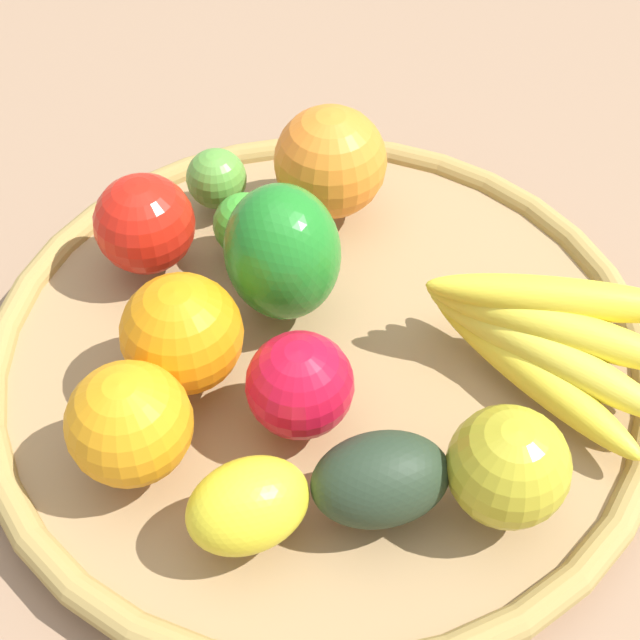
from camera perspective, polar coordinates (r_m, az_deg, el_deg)
The scene contains 14 objects.
ground_plane at distance 0.63m, azimuth 0.00°, elevation -3.19°, with size 2.40×2.40×0.00m, color #8F6E53.
basket at distance 0.61m, azimuth 0.00°, elevation -2.23°, with size 0.46×0.46×0.03m.
lime_1 at distance 0.65m, azimuth -4.74°, elevation 6.01°, with size 0.05×0.05×0.05m, color green.
avocado at distance 0.51m, azimuth 3.85°, elevation -10.01°, with size 0.08×0.05×0.05m, color #253523.
orange_2 at distance 0.56m, azimuth -8.72°, elevation -0.88°, with size 0.08×0.08×0.08m, color orange.
apple_1 at distance 0.54m, azimuth -1.28°, elevation -4.13°, with size 0.07×0.07×0.07m, color red.
orange_1 at distance 0.67m, azimuth 0.66°, elevation 9.97°, with size 0.08×0.08×0.08m, color orange.
banana_bunch at distance 0.58m, azimuth 14.23°, elevation -1.10°, with size 0.17×0.12×0.06m.
lemon_0 at distance 0.50m, azimuth -4.42°, elevation -11.65°, with size 0.07×0.05×0.05m, color yellow.
apple_0 at distance 0.64m, azimuth -11.04°, elevation 5.99°, with size 0.07×0.07×0.07m, color red.
orange_0 at distance 0.53m, azimuth -11.95°, elevation -6.42°, with size 0.07×0.07×0.07m, color orange.
bell_pepper at distance 0.59m, azimuth -2.39°, elevation 4.30°, with size 0.08×0.08×0.10m, color #207A23.
apple_2 at distance 0.51m, azimuth 11.81°, elevation -9.06°, with size 0.07×0.07×0.07m, color #AFA325.
lime_0 at distance 0.69m, azimuth -6.56°, elevation 8.88°, with size 0.05×0.05×0.05m, color #579636.
Camera 1 is at (0.10, -0.37, 0.49)m, focal length 50.62 mm.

